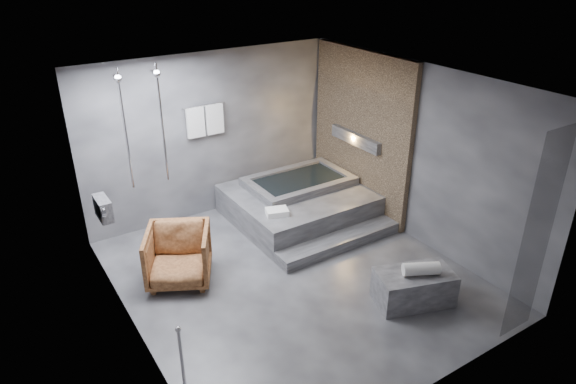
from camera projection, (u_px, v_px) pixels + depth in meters
room at (308, 154)px, 7.01m from camera, size 5.00×5.04×2.82m
tub_deck at (298, 204)px, 8.89m from camera, size 2.20×2.00×0.50m
tub_step at (340, 242)px, 8.06m from camera, size 2.20×0.36×0.18m
concrete_bench at (414, 287)px, 6.78m from camera, size 1.12×0.84×0.45m
driftwood_chair at (179, 256)px, 7.14m from camera, size 1.17×1.18×0.80m
rolled_towel at (421, 269)px, 6.62m from camera, size 0.50×0.37×0.17m
deck_towel at (277, 212)px, 8.00m from camera, size 0.40×0.34×0.09m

